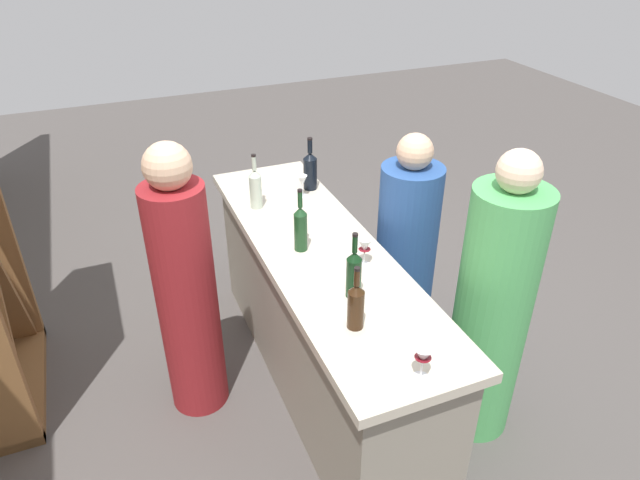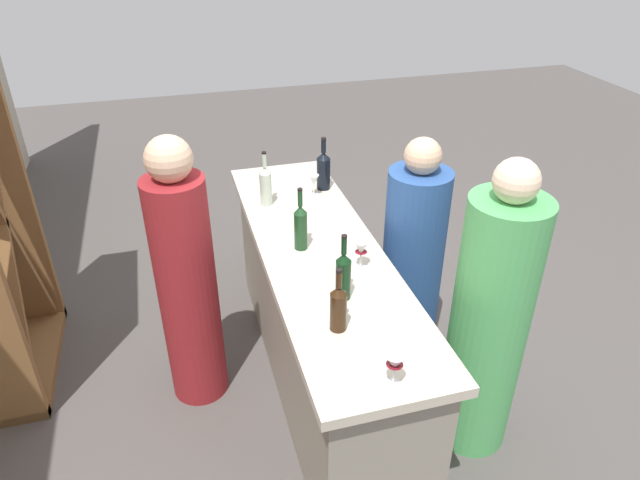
# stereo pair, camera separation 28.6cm
# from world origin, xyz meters

# --- Properties ---
(ground_plane) EXTENTS (12.00, 12.00, 0.00)m
(ground_plane) POSITION_xyz_m (0.00, 0.00, 0.00)
(ground_plane) COLOR #4C4744
(bar_counter) EXTENTS (2.19, 0.61, 0.91)m
(bar_counter) POSITION_xyz_m (0.00, 0.00, 0.46)
(bar_counter) COLOR gray
(bar_counter) RESTS_ON ground
(wine_bottle_leftmost_amber_brown) EXTENTS (0.07, 0.07, 0.30)m
(wine_bottle_leftmost_amber_brown) POSITION_xyz_m (-0.63, 0.10, 1.02)
(wine_bottle_leftmost_amber_brown) COLOR #331E0F
(wine_bottle_leftmost_amber_brown) RESTS_ON bar_counter
(wine_bottle_second_left_dark_green) EXTENTS (0.07, 0.07, 0.33)m
(wine_bottle_second_left_dark_green) POSITION_xyz_m (-0.43, 0.01, 1.03)
(wine_bottle_second_left_dark_green) COLOR black
(wine_bottle_second_left_dark_green) RESTS_ON bar_counter
(wine_bottle_center_olive_green) EXTENTS (0.07, 0.07, 0.34)m
(wine_bottle_center_olive_green) POSITION_xyz_m (0.03, 0.09, 1.04)
(wine_bottle_center_olive_green) COLOR #193D1E
(wine_bottle_center_olive_green) RESTS_ON bar_counter
(wine_bottle_second_right_clear_pale) EXTENTS (0.07, 0.07, 0.33)m
(wine_bottle_second_right_clear_pale) POSITION_xyz_m (0.56, 0.17, 1.03)
(wine_bottle_second_right_clear_pale) COLOR #B7C6B2
(wine_bottle_second_right_clear_pale) RESTS_ON bar_counter
(wine_bottle_rightmost_near_black) EXTENTS (0.08, 0.08, 0.33)m
(wine_bottle_rightmost_near_black) POSITION_xyz_m (0.68, -0.21, 1.03)
(wine_bottle_rightmost_near_black) COLOR black
(wine_bottle_rightmost_near_black) RESTS_ON bar_counter
(wine_glass_near_left) EXTENTS (0.07, 0.07, 0.15)m
(wine_glass_near_left) POSITION_xyz_m (-0.22, -0.14, 1.01)
(wine_glass_near_left) COLOR white
(wine_glass_near_left) RESTS_ON bar_counter
(wine_glass_near_center) EXTENTS (0.07, 0.07, 0.14)m
(wine_glass_near_center) POSITION_xyz_m (0.59, -0.13, 1.00)
(wine_glass_near_center) COLOR white
(wine_glass_near_center) RESTS_ON bar_counter
(wine_glass_near_right) EXTENTS (0.07, 0.07, 0.15)m
(wine_glass_near_right) POSITION_xyz_m (-1.00, 0.00, 1.01)
(wine_glass_near_right) COLOR white
(wine_glass_near_right) RESTS_ON bar_counter
(person_left_guest) EXTENTS (0.40, 0.40, 1.57)m
(person_left_guest) POSITION_xyz_m (-0.59, -0.66, 0.72)
(person_left_guest) COLOR #4CA559
(person_left_guest) RESTS_ON ground
(person_center_guest) EXTENTS (0.39, 0.39, 1.41)m
(person_center_guest) POSITION_xyz_m (0.10, -0.58, 0.65)
(person_center_guest) COLOR #284C8C
(person_center_guest) RESTS_ON ground
(person_right_guest) EXTENTS (0.32, 0.32, 1.54)m
(person_right_guest) POSITION_xyz_m (0.13, 0.68, 0.73)
(person_right_guest) COLOR maroon
(person_right_guest) RESTS_ON ground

